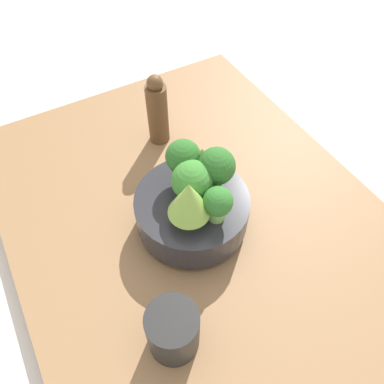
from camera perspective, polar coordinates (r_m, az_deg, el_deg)
ground_plane at (r=0.76m, az=-0.14°, el=-3.97°), size 6.00×6.00×0.00m
table at (r=0.74m, az=-0.14°, el=-3.21°), size 0.85×0.67×0.04m
bowl at (r=0.67m, az=-0.00°, el=-2.81°), size 0.20×0.20×0.08m
broccoli_floret_center at (r=0.61m, az=0.00°, el=1.63°), size 0.07×0.07×0.08m
broccoli_floret_left at (r=0.63m, az=-1.35°, el=5.17°), size 0.06×0.06×0.09m
romanesco_piece_far at (r=0.63m, az=1.54°, el=4.52°), size 0.06×0.06×0.08m
romanesco_piece_near at (r=0.57m, az=-0.46°, el=-1.12°), size 0.07×0.07×0.09m
broccoli_floret_back at (r=0.62m, az=3.73°, el=3.77°), size 0.06×0.06×0.09m
broccoli_floret_right at (r=0.59m, az=3.60°, el=-1.86°), size 0.05×0.05×0.07m
cup at (r=0.57m, az=-2.92°, el=-20.37°), size 0.08×0.08×0.10m
pepper_mill at (r=0.81m, az=-5.29°, el=12.19°), size 0.04×0.04×0.17m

